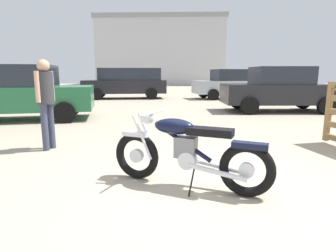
{
  "coord_description": "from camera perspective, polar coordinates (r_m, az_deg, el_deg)",
  "views": [
    {
      "loc": [
        -0.75,
        -3.33,
        1.4
      ],
      "look_at": [
        -0.47,
        1.26,
        0.54
      ],
      "focal_mm": 29.73,
      "sensor_mm": 36.0,
      "label": 1
    }
  ],
  "objects": [
    {
      "name": "industrial_building",
      "position": [
        40.12,
        -1.21,
        14.71
      ],
      "size": [
        17.23,
        12.78,
        8.55
      ],
      "rotation": [
        0.0,
        0.0,
        -0.1
      ],
      "color": "#B2B2B7",
      "rests_on": "ground_plane"
    },
    {
      "name": "vintage_motorcycle",
      "position": [
        3.46,
        3.74,
        -5.31
      ],
      "size": [
        1.9,
        1.04,
        0.94
      ],
      "rotation": [
        0.0,
        0.0,
        2.67
      ],
      "color": "black",
      "rests_on": "ground_plane"
    },
    {
      "name": "pale_sedan_back",
      "position": [
        16.49,
        -8.49,
        8.88
      ],
      "size": [
        4.79,
        2.17,
        1.74
      ],
      "rotation": [
        0.0,
        0.0,
        3.2
      ],
      "color": "black",
      "rests_on": "ground_plane"
    },
    {
      "name": "blue_hatchback_right",
      "position": [
        21.12,
        16.88,
        8.61
      ],
      "size": [
        4.43,
        2.44,
        1.67
      ],
      "rotation": [
        0.0,
        0.0,
        3.31
      ],
      "color": "black",
      "rests_on": "ground_plane"
    },
    {
      "name": "bystander",
      "position": [
        5.58,
        -23.82,
        5.79
      ],
      "size": [
        0.3,
        0.44,
        1.66
      ],
      "rotation": [
        0.0,
        0.0,
        5.94
      ],
      "color": "#383D51",
      "rests_on": "ground_plane"
    },
    {
      "name": "silver_sedan_mid",
      "position": [
        11.37,
        21.89,
        6.99
      ],
      "size": [
        4.29,
        2.11,
        1.67
      ],
      "rotation": [
        0.0,
        0.0,
        3.08
      ],
      "color": "black",
      "rests_on": "ground_plane"
    },
    {
      "name": "white_estate_far",
      "position": [
        9.64,
        -27.88,
        6.02
      ],
      "size": [
        4.4,
        2.37,
        1.67
      ],
      "rotation": [
        0.0,
        0.0,
        3.28
      ],
      "color": "black",
      "rests_on": "ground_plane"
    },
    {
      "name": "red_hatchback_near",
      "position": [
        16.6,
        12.73,
        8.39
      ],
      "size": [
        4.38,
        2.32,
        1.67
      ],
      "rotation": [
        0.0,
        0.0,
        3.27
      ],
      "color": "black",
      "rests_on": "ground_plane"
    },
    {
      "name": "ground_plane",
      "position": [
        3.69,
        8.7,
        -11.82
      ],
      "size": [
        80.0,
        80.0,
        0.0
      ],
      "primitive_type": "plane",
      "color": "tan"
    }
  ]
}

